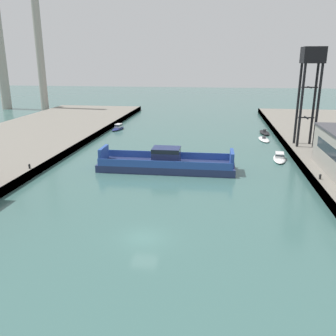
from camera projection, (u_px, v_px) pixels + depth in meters
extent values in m
plane|color=#3D6660|center=(144.00, 238.00, 34.14)|extent=(400.00, 400.00, 0.00)
cube|color=#423D38|center=(46.00, 166.00, 55.51)|extent=(0.30, 140.00, 1.20)
cube|color=#423D38|center=(309.00, 176.00, 50.37)|extent=(0.30, 140.00, 1.20)
cube|color=navy|center=(166.00, 166.00, 55.19)|extent=(20.78, 5.81, 1.10)
cube|color=#284CA3|center=(169.00, 155.00, 57.52)|extent=(19.92, 0.24, 1.10)
cube|color=#284CA3|center=(164.00, 165.00, 52.24)|extent=(19.92, 0.24, 1.10)
cube|color=navy|center=(166.00, 155.00, 54.69)|extent=(4.17, 3.15, 2.42)
cube|color=black|center=(166.00, 150.00, 54.44)|extent=(4.21, 3.19, 0.60)
cube|color=#284CA3|center=(232.00, 158.00, 53.48)|extent=(0.52, 3.98, 2.20)
cube|color=#284CA3|center=(104.00, 154.00, 55.96)|extent=(0.52, 3.98, 2.20)
ellipsoid|color=white|center=(279.00, 159.00, 60.82)|extent=(2.78, 6.53, 0.43)
cube|color=silver|center=(280.00, 155.00, 61.10)|extent=(1.66, 2.37, 0.71)
cube|color=black|center=(280.00, 154.00, 61.07)|extent=(1.71, 2.44, 0.21)
ellipsoid|color=white|center=(264.00, 139.00, 75.86)|extent=(2.47, 6.07, 0.37)
cube|color=#4C4C51|center=(264.00, 137.00, 75.73)|extent=(0.72, 0.46, 0.50)
ellipsoid|color=black|center=(264.00, 133.00, 82.60)|extent=(2.46, 6.02, 0.54)
cube|color=#4C4C51|center=(265.00, 130.00, 82.45)|extent=(0.71, 0.46, 0.50)
ellipsoid|color=navy|center=(118.00, 129.00, 87.36)|extent=(2.60, 6.09, 0.50)
cube|color=silver|center=(118.00, 126.00, 87.57)|extent=(1.54, 2.22, 0.86)
cube|color=black|center=(118.00, 125.00, 87.54)|extent=(1.58, 2.28, 0.26)
cube|color=black|center=(329.00, 150.00, 48.62)|extent=(0.08, 11.12, 1.54)
cylinder|color=black|center=(298.00, 104.00, 65.74)|extent=(0.44, 0.44, 14.50)
cylinder|color=black|center=(314.00, 105.00, 65.37)|extent=(0.44, 0.44, 14.50)
cylinder|color=black|center=(301.00, 106.00, 63.07)|extent=(0.44, 0.44, 14.50)
cylinder|color=black|center=(318.00, 107.00, 62.70)|extent=(0.44, 0.44, 14.50)
cube|color=black|center=(306.00, 118.00, 64.84)|extent=(2.81, 0.20, 0.20)
cube|color=black|center=(306.00, 118.00, 64.84)|extent=(0.20, 2.81, 0.20)
cube|color=black|center=(310.00, 87.00, 63.30)|extent=(2.81, 0.20, 0.20)
cube|color=black|center=(310.00, 87.00, 63.30)|extent=(0.20, 2.81, 0.20)
cube|color=black|center=(313.00, 55.00, 61.74)|extent=(3.66, 3.66, 2.75)
cylinder|color=black|center=(29.00, 167.00, 51.81)|extent=(0.28, 0.28, 0.55)
sphere|color=black|center=(29.00, 165.00, 51.73)|extent=(0.32, 0.32, 0.32)
cylinder|color=black|center=(320.00, 177.00, 47.16)|extent=(0.28, 0.28, 0.55)
sphere|color=black|center=(320.00, 175.00, 47.08)|extent=(0.32, 0.32, 0.32)
cylinder|color=#9E998E|center=(40.00, 51.00, 113.86)|extent=(2.42, 2.42, 38.24)
cylinder|color=#9E998E|center=(0.00, 53.00, 119.73)|extent=(3.15, 3.15, 36.89)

